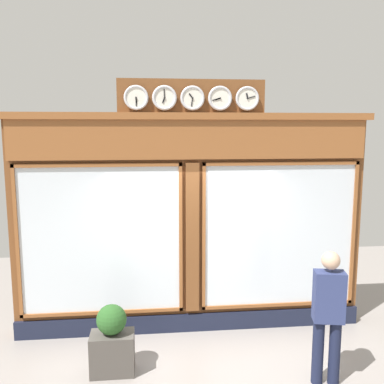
# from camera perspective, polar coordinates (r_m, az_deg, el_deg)

# --- Properties ---
(shop_facade) EXTENTS (5.45, 0.42, 3.84)m
(shop_facade) POSITION_cam_1_polar(r_m,az_deg,el_deg) (6.50, -0.12, -4.07)
(shop_facade) COLOR brown
(shop_facade) RESTS_ON ground_plane
(pedestrian) EXTENTS (0.40, 0.29, 1.69)m
(pedestrian) POSITION_cam_1_polar(r_m,az_deg,el_deg) (5.56, 17.93, -15.19)
(pedestrian) COLOR #191E38
(pedestrian) RESTS_ON ground_plane
(planter_box) EXTENTS (0.56, 0.36, 0.53)m
(planter_box) POSITION_cam_1_polar(r_m,az_deg,el_deg) (5.91, -10.70, -20.61)
(planter_box) COLOR #4C4742
(planter_box) RESTS_ON ground_plane
(planter_shrub) EXTENTS (0.38, 0.38, 0.38)m
(planter_shrub) POSITION_cam_1_polar(r_m,az_deg,el_deg) (5.70, -10.83, -16.58)
(planter_shrub) COLOR #285623
(planter_shrub) RESTS_ON planter_box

